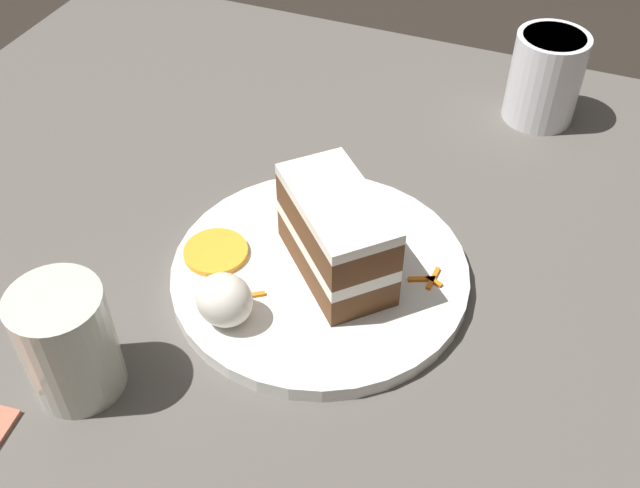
{
  "coord_description": "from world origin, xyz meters",
  "views": [
    {
      "loc": [
        -0.21,
        0.37,
        0.51
      ],
      "look_at": [
        -0.04,
        -0.06,
        0.07
      ],
      "focal_mm": 42.0,
      "sensor_mm": 36.0,
      "label": 1
    }
  ],
  "objects_px": {
    "cake_slice": "(336,234)",
    "orange_garnish": "(216,252)",
    "plate": "(320,273)",
    "coffee_mug": "(546,75)",
    "drinking_glass": "(70,348)",
    "cream_dollop": "(224,300)"
  },
  "relations": [
    {
      "from": "cake_slice",
      "to": "orange_garnish",
      "type": "bearing_deg",
      "value": -31.78
    },
    {
      "from": "plate",
      "to": "coffee_mug",
      "type": "bearing_deg",
      "value": -112.23
    },
    {
      "from": "plate",
      "to": "drinking_glass",
      "type": "xyz_separation_m",
      "value": [
        0.13,
        0.17,
        0.03
      ]
    },
    {
      "from": "plate",
      "to": "drinking_glass",
      "type": "bearing_deg",
      "value": 52.74
    },
    {
      "from": "coffee_mug",
      "to": "plate",
      "type": "bearing_deg",
      "value": 67.77
    },
    {
      "from": "plate",
      "to": "cake_slice",
      "type": "relative_size",
      "value": 2.02
    },
    {
      "from": "plate",
      "to": "drinking_glass",
      "type": "relative_size",
      "value": 2.69
    },
    {
      "from": "orange_garnish",
      "to": "coffee_mug",
      "type": "height_order",
      "value": "coffee_mug"
    },
    {
      "from": "orange_garnish",
      "to": "plate",
      "type": "bearing_deg",
      "value": -167.94
    },
    {
      "from": "cake_slice",
      "to": "coffee_mug",
      "type": "bearing_deg",
      "value": -155.22
    },
    {
      "from": "plate",
      "to": "orange_garnish",
      "type": "xyz_separation_m",
      "value": [
        0.09,
        0.02,
        0.01
      ]
    },
    {
      "from": "drinking_glass",
      "to": "coffee_mug",
      "type": "distance_m",
      "value": 0.57
    },
    {
      "from": "cake_slice",
      "to": "drinking_glass",
      "type": "xyz_separation_m",
      "value": [
        0.14,
        0.18,
        -0.01
      ]
    },
    {
      "from": "cream_dollop",
      "to": "orange_garnish",
      "type": "bearing_deg",
      "value": -55.9
    },
    {
      "from": "cake_slice",
      "to": "orange_garnish",
      "type": "relative_size",
      "value": 2.26
    },
    {
      "from": "cake_slice",
      "to": "cream_dollop",
      "type": "relative_size",
      "value": 2.76
    },
    {
      "from": "drinking_glass",
      "to": "coffee_mug",
      "type": "relative_size",
      "value": 0.98
    },
    {
      "from": "cake_slice",
      "to": "drinking_glass",
      "type": "bearing_deg",
      "value": 6.08
    },
    {
      "from": "plate",
      "to": "cream_dollop",
      "type": "relative_size",
      "value": 5.58
    },
    {
      "from": "drinking_glass",
      "to": "coffee_mug",
      "type": "xyz_separation_m",
      "value": [
        -0.27,
        -0.5,
        0.01
      ]
    },
    {
      "from": "plate",
      "to": "orange_garnish",
      "type": "relative_size",
      "value": 4.56
    },
    {
      "from": "plate",
      "to": "cake_slice",
      "type": "height_order",
      "value": "cake_slice"
    }
  ]
}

